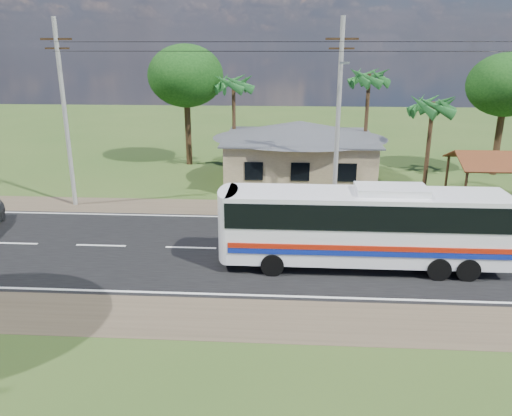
{
  "coord_description": "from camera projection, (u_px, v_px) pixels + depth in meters",
  "views": [
    {
      "loc": [
        0.11,
        -22.39,
        9.48
      ],
      "look_at": [
        -1.36,
        1.0,
        1.81
      ],
      "focal_mm": 35.0,
      "sensor_mm": 36.0,
      "label": 1
    }
  ],
  "objects": [
    {
      "name": "tree_behind_shed",
      "position": [
        506.0,
        85.0,
        36.34
      ],
      "size": [
        5.6,
        5.6,
        9.02
      ],
      "color": "#47301E",
      "rests_on": "ground"
    },
    {
      "name": "ground",
      "position": [
        283.0,
        250.0,
        24.19
      ],
      "size": [
        120.0,
        120.0,
        0.0
      ],
      "primitive_type": "plane",
      "color": "#2D4C1B",
      "rests_on": "ground"
    },
    {
      "name": "tree_behind_house",
      "position": [
        186.0,
        76.0,
        39.52
      ],
      "size": [
        6.0,
        6.0,
        9.61
      ],
      "color": "#47301E",
      "rests_on": "ground"
    },
    {
      "name": "palm_far",
      "position": [
        233.0,
        84.0,
        37.53
      ],
      "size": [
        2.8,
        2.8,
        7.7
      ],
      "color": "#47301E",
      "rests_on": "ground"
    },
    {
      "name": "utility_poles",
      "position": [
        332.0,
        113.0,
        28.39
      ],
      "size": [
        32.8,
        2.22,
        11.0
      ],
      "color": "#9E9E99",
      "rests_on": "ground"
    },
    {
      "name": "coach_bus",
      "position": [
        365.0,
        221.0,
        21.77
      ],
      "size": [
        12.11,
        2.66,
        3.76
      ],
      "rotation": [
        0.0,
        0.0,
        0.0
      ],
      "color": "white",
      "rests_on": "ground"
    },
    {
      "name": "palm_near",
      "position": [
        433.0,
        106.0,
        32.28
      ],
      "size": [
        2.8,
        2.8,
        6.7
      ],
      "color": "#47301E",
      "rests_on": "ground"
    },
    {
      "name": "palm_mid",
      "position": [
        369.0,
        78.0,
        36.31
      ],
      "size": [
        2.8,
        2.8,
        8.2
      ],
      "color": "#47301E",
      "rests_on": "ground"
    },
    {
      "name": "road",
      "position": [
        283.0,
        250.0,
        24.19
      ],
      "size": [
        120.0,
        16.0,
        0.03
      ],
      "color": "black",
      "rests_on": "ground"
    },
    {
      "name": "house",
      "position": [
        299.0,
        145.0,
        35.64
      ],
      "size": [
        12.4,
        10.0,
        5.0
      ],
      "color": "tan",
      "rests_on": "ground"
    },
    {
      "name": "concrete_barrier",
      "position": [
        493.0,
        210.0,
        28.65
      ],
      "size": [
        7.0,
        0.3,
        0.9
      ],
      "primitive_type": "cube",
      "color": "#9E9E99",
      "rests_on": "ground"
    },
    {
      "name": "waiting_shed",
      "position": [
        496.0,
        160.0,
        30.63
      ],
      "size": [
        5.2,
        4.48,
        3.35
      ],
      "color": "#352313",
      "rests_on": "ground"
    },
    {
      "name": "motorcycle",
      "position": [
        397.0,
        198.0,
        30.93
      ],
      "size": [
        1.85,
        1.24,
        0.92
      ],
      "primitive_type": "imported",
      "rotation": [
        0.0,
        0.0,
        1.17
      ],
      "color": "black",
      "rests_on": "ground"
    }
  ]
}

